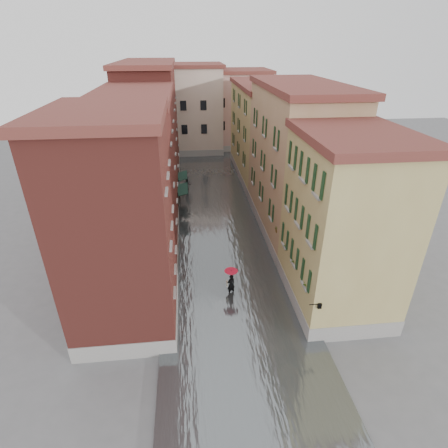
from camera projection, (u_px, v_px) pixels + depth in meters
ground at (231, 287)px, 26.38m from camera, size 120.00×120.00×0.00m
floodwater at (216, 212)px, 37.77m from camera, size 10.00×60.00×0.20m
building_left_near at (121, 229)px, 20.93m from camera, size 6.00×8.00×13.00m
building_left_mid at (140, 172)px, 30.73m from camera, size 6.00×14.00×12.50m
building_left_far at (152, 127)px, 43.58m from camera, size 6.00×16.00×14.00m
building_right_near at (343, 228)px, 22.61m from camera, size 6.00×8.00×11.50m
building_right_mid at (295, 164)px, 31.94m from camera, size 6.00×14.00×13.00m
building_right_far at (262, 134)px, 45.50m from camera, size 6.00×16.00×11.50m
building_end_cream at (184, 111)px, 56.52m from camera, size 12.00×9.00×13.00m
building_end_pink at (237, 111)px, 59.37m from camera, size 10.00×9.00×12.00m
awning_near at (182, 190)px, 37.15m from camera, size 1.09×3.29×2.80m
awning_far at (182, 176)px, 40.83m from camera, size 1.09×2.93×2.80m
wall_lantern at (319, 305)px, 20.11m from camera, size 0.71×0.22×0.35m
window_planters at (286, 241)px, 25.53m from camera, size 0.59×10.64×0.84m
pedestrian_main at (231, 280)px, 25.11m from camera, size 0.99×0.99×2.06m
pedestrian_far at (187, 185)px, 42.69m from camera, size 0.97×0.82×1.75m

